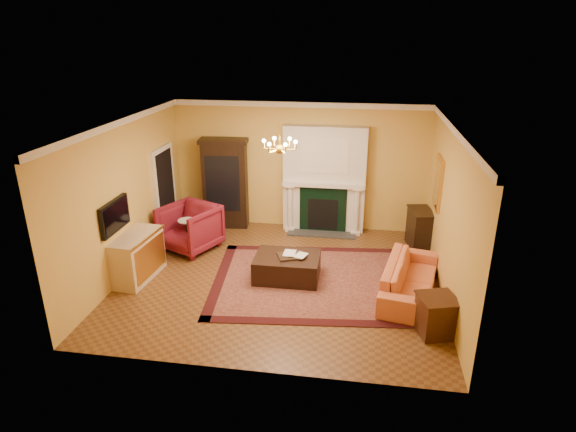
% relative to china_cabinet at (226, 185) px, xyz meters
% --- Properties ---
extents(floor, '(6.00, 5.50, 0.02)m').
position_rel_china_cabinet_xyz_m(floor, '(1.76, -2.49, -1.04)').
color(floor, brown).
rests_on(floor, ground).
extents(ceiling, '(6.00, 5.50, 0.02)m').
position_rel_china_cabinet_xyz_m(ceiling, '(1.76, -2.49, 1.98)').
color(ceiling, white).
rests_on(ceiling, wall_back).
extents(wall_back, '(6.00, 0.02, 3.00)m').
position_rel_china_cabinet_xyz_m(wall_back, '(1.76, 0.27, 0.47)').
color(wall_back, gold).
rests_on(wall_back, floor).
extents(wall_front, '(6.00, 0.02, 3.00)m').
position_rel_china_cabinet_xyz_m(wall_front, '(1.76, -5.25, 0.47)').
color(wall_front, gold).
rests_on(wall_front, floor).
extents(wall_left, '(0.02, 5.50, 3.00)m').
position_rel_china_cabinet_xyz_m(wall_left, '(-1.25, -2.49, 0.47)').
color(wall_left, gold).
rests_on(wall_left, floor).
extents(wall_right, '(0.02, 5.50, 3.00)m').
position_rel_china_cabinet_xyz_m(wall_right, '(4.77, -2.49, 0.47)').
color(wall_right, gold).
rests_on(wall_right, floor).
extents(fireplace, '(1.90, 0.70, 2.50)m').
position_rel_china_cabinet_xyz_m(fireplace, '(2.36, 0.08, 0.16)').
color(fireplace, silver).
rests_on(fireplace, wall_back).
extents(crown_molding, '(6.00, 5.50, 0.12)m').
position_rel_china_cabinet_xyz_m(crown_molding, '(1.76, -1.53, 1.91)').
color(crown_molding, white).
rests_on(crown_molding, ceiling).
extents(doorway, '(0.08, 1.05, 2.10)m').
position_rel_china_cabinet_xyz_m(doorway, '(-1.20, -0.79, 0.01)').
color(doorway, silver).
rests_on(doorway, wall_left).
extents(tv_panel, '(0.09, 0.95, 0.58)m').
position_rel_china_cabinet_xyz_m(tv_panel, '(-1.19, -3.09, 0.32)').
color(tv_panel, black).
rests_on(tv_panel, wall_left).
extents(gilt_mirror, '(0.06, 0.76, 1.05)m').
position_rel_china_cabinet_xyz_m(gilt_mirror, '(4.72, -1.09, 0.62)').
color(gilt_mirror, gold).
rests_on(gilt_mirror, wall_right).
extents(chandelier, '(0.63, 0.55, 0.53)m').
position_rel_china_cabinet_xyz_m(chandelier, '(1.76, -2.49, 1.58)').
color(chandelier, gold).
rests_on(chandelier, ceiling).
extents(oriental_rug, '(4.33, 3.43, 0.02)m').
position_rel_china_cabinet_xyz_m(oriental_rug, '(2.51, -2.50, -1.02)').
color(oriental_rug, '#470F14').
rests_on(oriental_rug, floor).
extents(china_cabinet, '(1.07, 0.57, 2.06)m').
position_rel_china_cabinet_xyz_m(china_cabinet, '(0.00, 0.00, 0.00)').
color(china_cabinet, black).
rests_on(china_cabinet, floor).
extents(wingback_armchair, '(1.39, 1.36, 1.10)m').
position_rel_china_cabinet_xyz_m(wingback_armchair, '(-0.42, -1.46, -0.48)').
color(wingback_armchair, maroon).
rests_on(wingback_armchair, floor).
extents(pedestal_table, '(0.37, 0.37, 0.66)m').
position_rel_china_cabinet_xyz_m(pedestal_table, '(-0.49, -1.42, -0.65)').
color(pedestal_table, black).
rests_on(pedestal_table, floor).
extents(commode, '(0.67, 1.24, 0.90)m').
position_rel_china_cabinet_xyz_m(commode, '(-0.97, -2.89, -0.58)').
color(commode, beige).
rests_on(commode, floor).
extents(coral_sofa, '(1.04, 2.22, 0.84)m').
position_rel_china_cabinet_xyz_m(coral_sofa, '(4.17, -2.72, -0.61)').
color(coral_sofa, '#C2653D').
rests_on(coral_sofa, floor).
extents(end_table, '(0.66, 0.66, 0.61)m').
position_rel_china_cabinet_xyz_m(end_table, '(4.48, -3.90, -0.72)').
color(end_table, '#381C0F').
rests_on(end_table, floor).
extents(console_table, '(0.55, 0.81, 0.83)m').
position_rel_china_cabinet_xyz_m(console_table, '(4.54, -0.59, -0.61)').
color(console_table, black).
rests_on(console_table, floor).
extents(leather_ottoman, '(1.23, 0.90, 0.46)m').
position_rel_china_cabinet_xyz_m(leather_ottoman, '(1.88, -2.47, -0.79)').
color(leather_ottoman, black).
rests_on(leather_ottoman, oriental_rug).
extents(ottoman_tray, '(0.59, 0.53, 0.03)m').
position_rel_china_cabinet_xyz_m(ottoman_tray, '(1.96, -2.48, -0.54)').
color(ottoman_tray, black).
rests_on(ottoman_tray, leather_ottoman).
extents(book_a, '(0.23, 0.03, 0.31)m').
position_rel_china_cabinet_xyz_m(book_a, '(1.81, -2.44, -0.37)').
color(book_a, gray).
rests_on(book_a, ottoman_tray).
extents(book_b, '(0.20, 0.08, 0.28)m').
position_rel_china_cabinet_xyz_m(book_b, '(2.05, -2.46, -0.39)').
color(book_b, gray).
rests_on(book_b, ottoman_tray).
extents(topiary_left, '(0.14, 0.14, 0.39)m').
position_rel_china_cabinet_xyz_m(topiary_left, '(1.81, 0.04, 0.41)').
color(topiary_left, tan).
rests_on(topiary_left, fireplace).
extents(topiary_right, '(0.15, 0.15, 0.40)m').
position_rel_china_cabinet_xyz_m(topiary_right, '(2.89, 0.04, 0.42)').
color(topiary_right, tan).
rests_on(topiary_right, fireplace).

